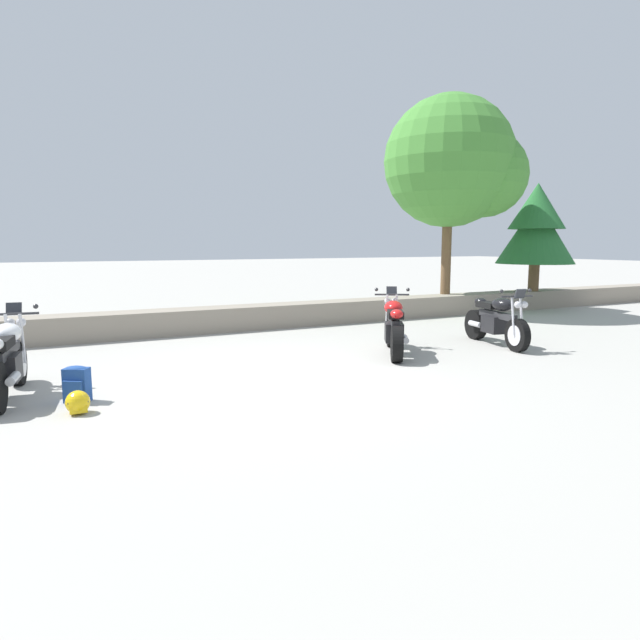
# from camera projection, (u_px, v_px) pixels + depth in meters

# --- Properties ---
(ground_plane) EXTENTS (120.00, 120.00, 0.00)m
(ground_plane) POSITION_uv_depth(u_px,v_px,m) (274.00, 379.00, 8.22)
(ground_plane) COLOR #A3A099
(stone_wall) EXTENTS (36.00, 0.80, 0.55)m
(stone_wall) POSITION_uv_depth(u_px,v_px,m) (193.00, 321.00, 12.42)
(stone_wall) COLOR gray
(stone_wall) RESTS_ON ground
(motorcycle_white_near_left) EXTENTS (0.67, 2.06, 1.18)m
(motorcycle_white_near_left) POSITION_uv_depth(u_px,v_px,m) (7.00, 361.00, 7.16)
(motorcycle_white_near_left) COLOR black
(motorcycle_white_near_left) RESTS_ON ground
(motorcycle_red_centre) EXTENTS (1.22, 1.86, 1.18)m
(motorcycle_red_centre) POSITION_uv_depth(u_px,v_px,m) (394.00, 327.00, 10.04)
(motorcycle_red_centre) COLOR black
(motorcycle_red_centre) RESTS_ON ground
(motorcycle_black_far_right) EXTENTS (0.75, 2.05, 1.18)m
(motorcycle_black_far_right) POSITION_uv_depth(u_px,v_px,m) (496.00, 321.00, 10.87)
(motorcycle_black_far_right) COLOR black
(motorcycle_black_far_right) RESTS_ON ground
(rider_backpack) EXTENTS (0.35, 0.34, 0.47)m
(rider_backpack) POSITION_uv_depth(u_px,v_px,m) (77.00, 383.00, 6.98)
(rider_backpack) COLOR navy
(rider_backpack) RESTS_ON ground
(rider_helmet) EXTENTS (0.28, 0.28, 0.28)m
(rider_helmet) POSITION_uv_depth(u_px,v_px,m) (78.00, 403.00, 6.51)
(rider_helmet) COLOR yellow
(rider_helmet) RESTS_ON ground
(leafy_tree_far_left) EXTENTS (3.84, 3.66, 5.57)m
(leafy_tree_far_left) POSITION_uv_depth(u_px,v_px,m) (457.00, 165.00, 15.45)
(leafy_tree_far_left) COLOR brown
(leafy_tree_far_left) RESTS_ON stone_wall
(pine_tree_mid_left) EXTENTS (2.32, 2.32, 3.27)m
(pine_tree_mid_left) POSITION_uv_depth(u_px,v_px,m) (536.00, 225.00, 16.68)
(pine_tree_mid_left) COLOR brown
(pine_tree_mid_left) RESTS_ON stone_wall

